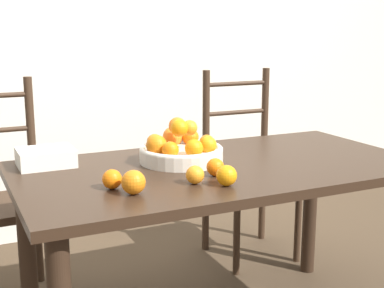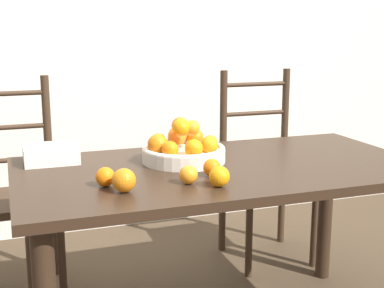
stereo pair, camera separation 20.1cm
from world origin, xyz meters
name	(u,v)px [view 2 (the right image)]	position (x,y,z in m)	size (l,w,h in m)	color
wall_back	(134,20)	(0.00, 1.41, 1.30)	(8.00, 0.06, 2.60)	silver
dining_table	(222,191)	(0.00, 0.00, 0.63)	(1.57, 0.82, 0.73)	black
fruit_bowl	(183,149)	(-0.12, 0.11, 0.78)	(0.33, 0.33, 0.18)	silver
orange_loose_0	(188,175)	(-0.20, -0.19, 0.76)	(0.06, 0.06, 0.06)	orange
orange_loose_1	(105,177)	(-0.48, -0.13, 0.76)	(0.07, 0.07, 0.07)	orange
orange_loose_2	(219,176)	(-0.12, -0.26, 0.77)	(0.07, 0.07, 0.07)	orange
orange_loose_3	(212,168)	(-0.10, -0.13, 0.76)	(0.06, 0.06, 0.06)	orange
orange_loose_4	(124,180)	(-0.43, -0.21, 0.77)	(0.08, 0.08, 0.08)	orange
chair_left	(12,198)	(-0.78, 0.68, 0.48)	(0.43, 0.41, 1.03)	#382619
chair_right	(264,173)	(0.53, 0.68, 0.48)	(0.42, 0.40, 1.03)	#382619
book_stack	(51,154)	(-0.62, 0.27, 0.77)	(0.21, 0.17, 0.07)	silver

